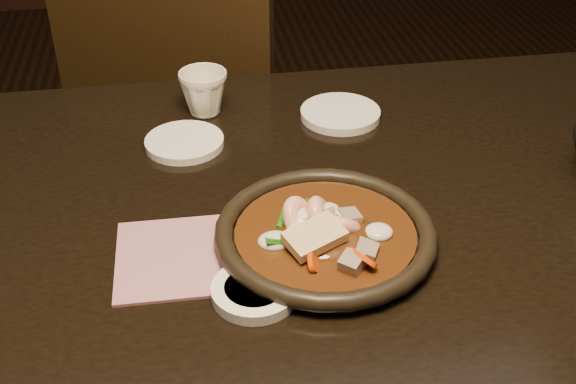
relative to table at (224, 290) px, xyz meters
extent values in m
cube|color=black|center=(0.00, 0.00, 0.06)|extent=(1.60, 0.90, 0.04)
cylinder|color=black|center=(0.72, 0.37, -0.32)|extent=(0.06, 0.06, 0.71)
cube|color=black|center=(0.02, 0.76, -0.23)|extent=(0.57, 0.57, 0.04)
cylinder|color=black|center=(0.25, 0.86, -0.46)|extent=(0.04, 0.04, 0.43)
cylinder|color=black|center=(0.12, 0.53, -0.46)|extent=(0.04, 0.04, 0.43)
cylinder|color=black|center=(-0.08, 0.99, -0.46)|extent=(0.04, 0.04, 0.43)
cylinder|color=black|center=(-0.21, 0.67, -0.46)|extent=(0.04, 0.04, 0.43)
cube|color=black|center=(-0.06, 0.58, 0.02)|extent=(0.40, 0.19, 0.46)
cylinder|color=black|center=(0.12, -0.02, 0.08)|extent=(0.24, 0.24, 0.01)
torus|color=black|center=(0.12, -0.02, 0.09)|extent=(0.26, 0.26, 0.02)
cylinder|color=#3D1E0B|center=(0.12, -0.02, 0.09)|extent=(0.21, 0.21, 0.01)
ellipsoid|color=#3D1E0B|center=(0.12, -0.02, 0.09)|extent=(0.12, 0.11, 0.03)
torus|color=#FFBAA1|center=(0.09, 0.00, 0.10)|extent=(0.06, 0.07, 0.05)
torus|color=#FFBAA1|center=(0.14, -0.02, 0.10)|extent=(0.07, 0.07, 0.05)
torus|color=#FFBAA1|center=(0.12, -0.01, 0.10)|extent=(0.05, 0.06, 0.05)
cube|color=gray|center=(0.15, -0.01, 0.10)|extent=(0.03, 0.03, 0.03)
cube|color=gray|center=(0.12, -0.01, 0.10)|extent=(0.03, 0.03, 0.02)
cube|color=gray|center=(0.11, -0.02, 0.09)|extent=(0.04, 0.03, 0.03)
cube|color=gray|center=(0.10, -0.01, 0.10)|extent=(0.03, 0.03, 0.03)
cube|color=gray|center=(0.13, -0.09, 0.10)|extent=(0.04, 0.04, 0.02)
cube|color=gray|center=(0.16, -0.07, 0.09)|extent=(0.03, 0.03, 0.03)
cube|color=gray|center=(0.12, -0.02, 0.11)|extent=(0.03, 0.04, 0.03)
cylinder|color=#DC3D06|center=(0.10, -0.08, 0.10)|extent=(0.03, 0.05, 0.04)
cylinder|color=#DC3D06|center=(0.12, -0.01, 0.10)|extent=(0.04, 0.05, 0.04)
cylinder|color=#DC3D06|center=(0.12, -0.02, 0.10)|extent=(0.05, 0.04, 0.04)
cylinder|color=#DC3D06|center=(0.15, -0.09, 0.11)|extent=(0.05, 0.05, 0.03)
cube|color=#277316|center=(0.10, -0.05, 0.10)|extent=(0.04, 0.01, 0.02)
cube|color=#277316|center=(0.08, 0.01, 0.10)|extent=(0.02, 0.04, 0.01)
cube|color=#277316|center=(0.10, -0.06, 0.10)|extent=(0.02, 0.04, 0.01)
cube|color=#277316|center=(0.13, -0.01, 0.10)|extent=(0.02, 0.04, 0.01)
cube|color=#277316|center=(0.12, 0.03, 0.10)|extent=(0.04, 0.03, 0.02)
cube|color=#277316|center=(0.07, -0.04, 0.10)|extent=(0.04, 0.01, 0.02)
ellipsoid|color=beige|center=(0.06, -0.03, 0.10)|extent=(0.04, 0.03, 0.02)
ellipsoid|color=beige|center=(0.18, -0.04, 0.10)|extent=(0.03, 0.03, 0.02)
ellipsoid|color=beige|center=(0.14, -0.01, 0.10)|extent=(0.03, 0.03, 0.02)
ellipsoid|color=beige|center=(0.12, 0.00, 0.11)|extent=(0.04, 0.02, 0.02)
ellipsoid|color=beige|center=(0.09, -0.03, 0.10)|extent=(0.04, 0.03, 0.03)
ellipsoid|color=beige|center=(0.09, -0.01, 0.11)|extent=(0.03, 0.03, 0.02)
cube|color=#EECD8E|center=(0.10, -0.05, 0.11)|extent=(0.08, 0.06, 0.03)
cylinder|color=white|center=(0.03, -0.10, 0.08)|extent=(0.09, 0.09, 0.01)
cylinder|color=white|center=(-0.03, 0.23, 0.08)|extent=(0.11, 0.11, 0.01)
cylinder|color=white|center=(0.21, 0.28, 0.08)|extent=(0.12, 0.12, 0.01)
imported|color=silver|center=(0.00, 0.33, 0.11)|extent=(0.08, 0.08, 0.07)
cube|color=#A96875|center=(-0.05, -0.02, 0.08)|extent=(0.15, 0.15, 0.00)
camera|label=1|loc=(-0.03, -0.67, 0.60)|focal=45.00mm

